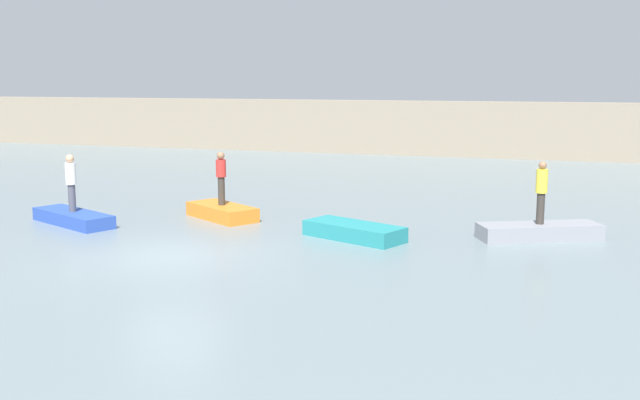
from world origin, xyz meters
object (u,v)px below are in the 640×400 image
person_red_shirt (221,175)px  person_yellow_shirt (541,189)px  rowboat_teal (354,231)px  rowboat_blue (73,218)px  person_white_shirt (71,180)px  rowboat_grey (539,231)px  rowboat_orange (222,212)px

person_red_shirt → person_yellow_shirt: (9.81, 0.00, 0.00)m
rowboat_teal → person_red_shirt: bearing=-175.1°
rowboat_blue → person_yellow_shirt: bearing=33.8°
person_yellow_shirt → rowboat_blue: bearing=-170.8°
person_red_shirt → rowboat_teal: bearing=-18.0°
rowboat_blue → person_white_shirt: person_white_shirt is taller
rowboat_grey → person_yellow_shirt: size_ratio=1.93×
rowboat_blue → person_white_shirt: 1.19m
rowboat_teal → rowboat_orange: bearing=-175.1°
rowboat_teal → rowboat_grey: bearing=40.5°
person_white_shirt → person_yellow_shirt: bearing=9.2°
person_red_shirt → person_yellow_shirt: bearing=0.0°
rowboat_orange → person_red_shirt: (-0.00, 0.00, 1.19)m
rowboat_blue → rowboat_orange: 4.58m
rowboat_orange → person_white_shirt: 4.73m
person_white_shirt → person_yellow_shirt: (13.81, 2.25, 0.03)m
rowboat_orange → rowboat_grey: size_ratio=0.77×
person_white_shirt → person_yellow_shirt: person_yellow_shirt is taller
rowboat_orange → rowboat_grey: rowboat_orange is taller
rowboat_grey → person_red_shirt: (-9.81, -0.00, 1.20)m
person_red_shirt → person_yellow_shirt: person_yellow_shirt is taller
person_white_shirt → person_red_shirt: size_ratio=1.03×
person_white_shirt → person_red_shirt: 4.58m
rowboat_teal → person_red_shirt: (-4.84, 1.57, 1.20)m
rowboat_blue → rowboat_orange: rowboat_orange is taller
rowboat_orange → person_yellow_shirt: 9.88m
rowboat_blue → person_yellow_shirt: person_yellow_shirt is taller
rowboat_blue → rowboat_teal: (8.84, 0.67, 0.02)m
rowboat_grey → person_yellow_shirt: (0.00, 0.00, 1.20)m
person_red_shirt → rowboat_orange: bearing=0.0°
rowboat_orange → person_yellow_shirt: (9.81, 0.00, 1.19)m
rowboat_orange → rowboat_grey: (9.81, 0.00, -0.01)m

